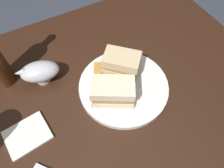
# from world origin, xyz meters

# --- Properties ---
(ground_plane) EXTENTS (6.00, 6.00, 0.00)m
(ground_plane) POSITION_xyz_m (0.00, 0.00, 0.00)
(ground_plane) COLOR #333842
(dining_table) EXTENTS (1.06, 0.77, 0.74)m
(dining_table) POSITION_xyz_m (0.00, 0.00, 0.37)
(dining_table) COLOR black
(dining_table) RESTS_ON ground
(plate) EXTENTS (0.27, 0.27, 0.02)m
(plate) POSITION_xyz_m (-0.07, 0.02, 0.75)
(plate) COLOR silver
(plate) RESTS_ON dining_table
(sandwich_half_left) EXTENTS (0.12, 0.12, 0.07)m
(sandwich_half_left) POSITION_xyz_m (-0.09, -0.03, 0.80)
(sandwich_half_left) COLOR #CCB284
(sandwich_half_left) RESTS_ON plate
(sandwich_half_right) EXTENTS (0.13, 0.12, 0.07)m
(sandwich_half_right) POSITION_xyz_m (-0.02, 0.05, 0.80)
(sandwich_half_right) COLOR beige
(sandwich_half_right) RESTS_ON plate
(potato_wedge_front) EXTENTS (0.04, 0.05, 0.02)m
(potato_wedge_front) POSITION_xyz_m (-0.02, -0.06, 0.77)
(potato_wedge_front) COLOR #B77F33
(potato_wedge_front) RESTS_ON plate
(potato_wedge_middle) EXTENTS (0.04, 0.02, 0.02)m
(potato_wedge_middle) POSITION_xyz_m (0.03, 0.03, 0.77)
(potato_wedge_middle) COLOR gold
(potato_wedge_middle) RESTS_ON plate
(potato_wedge_back) EXTENTS (0.05, 0.05, 0.02)m
(potato_wedge_back) POSITION_xyz_m (-0.03, 0.01, 0.77)
(potato_wedge_back) COLOR gold
(potato_wedge_back) RESTS_ON plate
(gravy_boat) EXTENTS (0.13, 0.09, 0.07)m
(gravy_boat) POSITION_xyz_m (0.14, -0.12, 0.79)
(gravy_boat) COLOR #B7B7BC
(gravy_boat) RESTS_ON dining_table
(napkin) EXTENTS (0.12, 0.10, 0.01)m
(napkin) POSITION_xyz_m (0.23, 0.03, 0.75)
(napkin) COLOR silver
(napkin) RESTS_ON dining_table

